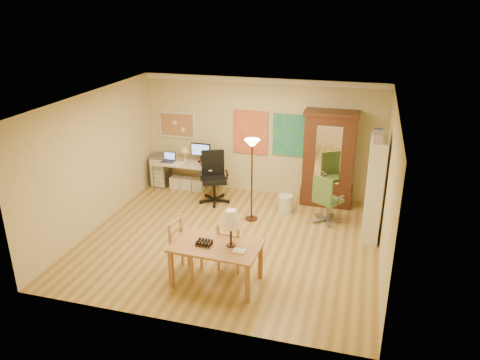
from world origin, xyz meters
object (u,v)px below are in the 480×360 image
(dining_table, at_px, (221,238))
(office_chair_black, at_px, (214,189))
(computer_desk, at_px, (188,173))
(bookshelf, at_px, (374,190))
(office_chair_green, at_px, (326,210))
(armoire, at_px, (328,165))

(dining_table, relative_size, office_chair_black, 1.24)
(computer_desk, distance_m, office_chair_black, 0.96)
(computer_desk, height_order, bookshelf, bookshelf)
(office_chair_green, bearing_deg, dining_table, -117.47)
(computer_desk, distance_m, armoire, 3.32)
(office_chair_black, xyz_separation_m, bookshelf, (3.43, -0.78, 0.67))
(office_chair_black, xyz_separation_m, armoire, (2.45, 0.57, 0.61))
(computer_desk, xyz_separation_m, office_chair_black, (0.82, -0.49, -0.11))
(computer_desk, distance_m, office_chair_green, 3.49)
(bookshelf, bearing_deg, armoire, 125.78)
(dining_table, bearing_deg, computer_desk, 119.26)
(dining_table, distance_m, bookshelf, 3.21)
(dining_table, xyz_separation_m, bookshelf, (2.27, 2.27, 0.15))
(office_chair_black, relative_size, armoire, 0.55)
(office_chair_black, distance_m, armoire, 2.59)
(dining_table, xyz_separation_m, armoire, (1.29, 3.62, 0.09))
(computer_desk, bearing_deg, bookshelf, -16.62)
(computer_desk, xyz_separation_m, bookshelf, (4.25, -1.27, 0.56))
(dining_table, xyz_separation_m, office_chair_green, (1.39, 2.68, -0.55))
(dining_table, relative_size, bookshelf, 0.73)
(bookshelf, bearing_deg, dining_table, -134.99)
(dining_table, relative_size, office_chair_green, 1.39)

